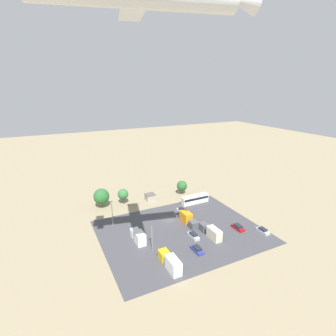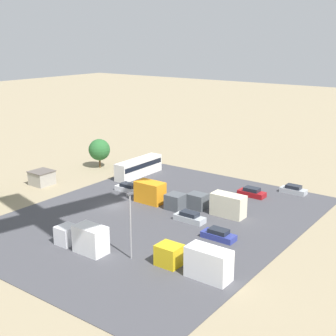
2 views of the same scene
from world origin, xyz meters
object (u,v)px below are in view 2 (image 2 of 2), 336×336
parked_truck_0 (157,195)px  parked_truck_2 (84,238)px  parked_car_2 (190,217)px  parked_truck_1 (197,261)px  bus (139,167)px  parked_car_3 (128,188)px  shed_building (42,178)px  parked_car_1 (219,235)px  parked_car_0 (252,193)px  parked_car_4 (293,190)px  parked_truck_3 (219,204)px

parked_truck_0 → parked_truck_2: parked_truck_2 is taller
parked_car_2 → parked_truck_1: 15.74m
parked_car_2 → bus: bearing=57.2°
parked_truck_1 → parked_car_3: bearing=55.5°
shed_building → parked_car_2: size_ratio=0.81×
parked_car_1 → parked_truck_2: parked_truck_2 is taller
bus → parked_car_2: (13.39, 20.77, -1.16)m
parked_car_1 → parked_truck_0: (-5.72, -14.73, 0.99)m
bus → parked_car_3: (8.46, 4.70, -1.16)m
shed_building → parked_car_0: shed_building is taller
parked_car_2 → parked_truck_2: bearing=161.0°
parked_truck_1 → parked_car_1: bearing=16.6°
parked_car_1 → parked_truck_2: (12.89, -11.93, 1.01)m
shed_building → parked_truck_2: (14.51, 26.01, 0.39)m
parked_car_1 → parked_car_3: (-7.74, -22.59, 0.02)m
parked_car_1 → parked_car_3: 23.88m
parked_car_0 → parked_car_1: bearing=-166.7°
shed_building → parked_car_4: (-22.26, 38.67, -0.61)m
parked_car_4 → parked_truck_1: (33.64, 2.18, 1.05)m
parked_car_3 → parked_truck_0: (2.02, 7.86, 0.97)m
parked_car_1 → parked_truck_1: (9.76, 2.91, 1.06)m
shed_building → bus: (-14.57, 10.66, 0.56)m
parked_car_0 → parked_truck_3: 10.29m
parked_car_0 → parked_car_4: (-5.67, 5.02, -0.03)m
parked_car_0 → bus: bearing=95.0°
parked_truck_0 → parked_truck_2: bearing=8.6°
parked_truck_2 → parked_truck_3: bearing=-19.3°
parked_car_4 → parked_car_2: bearing=-19.0°
bus → parked_truck_2: size_ratio=1.48×
parked_car_4 → parked_truck_2: bearing=-19.0°
bus → shed_building: bearing=-126.2°
parked_car_1 → bus: bearing=59.3°
parked_car_2 → parked_truck_3: parked_truck_3 is taller
bus → parked_truck_3: 24.13m
parked_car_1 → parked_car_4: 23.89m
parked_truck_0 → parked_car_4: bearing=139.6°
shed_building → parked_truck_0: bearing=100.0°
parked_truck_2 → bus: bearing=27.8°
parked_car_2 → parked_car_4: size_ratio=1.06×
shed_building → parked_car_2: shed_building is taller
bus → parked_car_3: size_ratio=2.35×
parked_car_4 → parked_truck_3: bearing=-18.5°
shed_building → parked_truck_1: 42.41m
shed_building → parked_car_1: size_ratio=0.83×
parked_car_0 → parked_car_1: size_ratio=0.99×
parked_truck_2 → parked_truck_3: 22.10m
parked_car_4 → parked_truck_3: size_ratio=0.47×
bus → parked_truck_1: (25.95, 30.19, -0.12)m
parked_car_2 → parked_truck_1: bearing=-143.1°
parked_car_0 → parked_truck_1: (27.97, 7.20, 1.02)m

